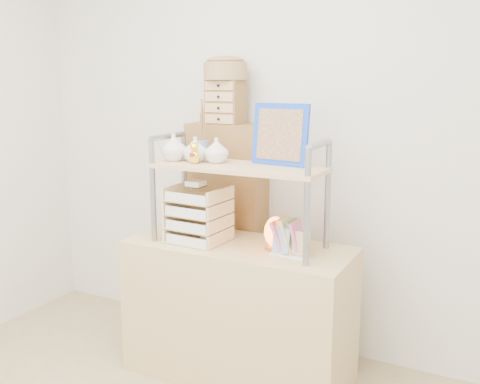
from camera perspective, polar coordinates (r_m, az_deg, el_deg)
The scene contains 10 objects.
room_shell at distance 2.02m, azimuth -11.13°, elevation 14.49°, with size 3.42×3.41×2.61m.
desk at distance 2.96m, azimuth -0.17°, elevation -12.57°, with size 1.20×0.50×0.75m, color tan.
cabinet at distance 3.28m, azimuth -1.31°, elevation -4.53°, with size 0.45×0.24×1.35m, color brown.
hutch at distance 2.77m, azimuth -1.19°, elevation 2.97°, with size 0.90×0.34×0.73m.
letter_tray at distance 2.84m, azimuth -4.62°, elevation -2.74°, with size 0.29×0.27×0.33m.
salt_lamp at distance 2.72m, azimuth 3.72°, elevation -4.37°, with size 0.11×0.11×0.17m.
desk_clock at distance 2.80m, azimuth -3.50°, elevation -4.63°, with size 0.08×0.05×0.11m.
postcard_stand at distance 2.63m, azimuth 5.34°, elevation -6.03°, with size 0.20×0.07×0.14m.
drawer_chest at distance 3.13m, azimuth -1.57°, elevation 9.58°, with size 0.20×0.16×0.25m.
woven_basket at distance 3.13m, azimuth -1.57°, elevation 12.79°, with size 0.25×0.25×0.10m, color olive.
Camera 1 is at (1.24, -1.19, 1.59)m, focal length 40.00 mm.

